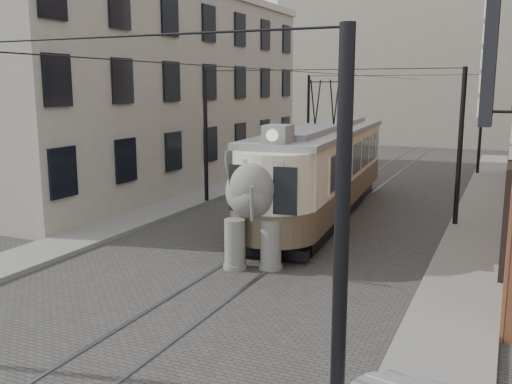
% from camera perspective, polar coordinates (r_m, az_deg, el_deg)
% --- Properties ---
extents(ground, '(120.00, 120.00, 0.00)m').
position_cam_1_polar(ground, '(18.42, 1.17, -6.13)').
color(ground, '#3E3C39').
extents(tram_rails, '(1.54, 80.00, 0.02)m').
position_cam_1_polar(tram_rails, '(18.42, 1.17, -6.09)').
color(tram_rails, slate).
rests_on(tram_rails, ground).
extents(sidewalk_right, '(2.00, 60.00, 0.15)m').
position_cam_1_polar(sidewalk_right, '(17.07, 20.21, -7.91)').
color(sidewalk_right, slate).
rests_on(sidewalk_right, ground).
extents(sidewalk_left, '(2.00, 60.00, 0.15)m').
position_cam_1_polar(sidewalk_left, '(21.70, -14.85, -3.69)').
color(sidewalk_left, slate).
rests_on(sidewalk_left, ground).
extents(stucco_building, '(7.00, 24.00, 10.00)m').
position_cam_1_polar(stucco_building, '(31.76, -10.19, 9.92)').
color(stucco_building, gray).
rests_on(stucco_building, ground).
extents(distant_block, '(28.00, 10.00, 14.00)m').
position_cam_1_polar(distant_block, '(56.67, 17.67, 11.87)').
color(distant_block, gray).
rests_on(distant_block, ground).
extents(catenary, '(11.00, 30.20, 6.00)m').
position_cam_1_polar(catenary, '(22.50, 5.76, 4.69)').
color(catenary, black).
rests_on(catenary, ground).
extents(tram, '(3.91, 14.09, 5.52)m').
position_cam_1_polar(tram, '(23.47, 6.83, 4.33)').
color(tram, beige).
rests_on(tram, ground).
extents(elephant, '(4.80, 6.11, 3.30)m').
position_cam_1_polar(elephant, '(17.47, -0.19, -1.46)').
color(elephant, slate).
rests_on(elephant, ground).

